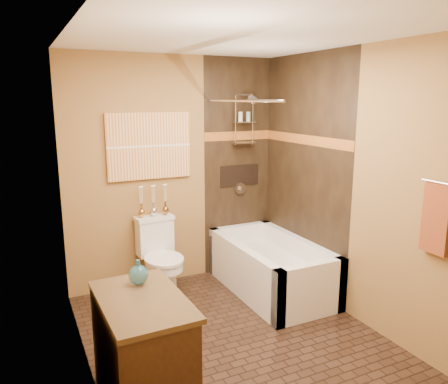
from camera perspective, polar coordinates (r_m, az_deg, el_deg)
floor at (r=3.97m, az=1.68°, el=-18.87°), size 3.00×3.00×0.00m
wall_left at (r=3.14m, az=-18.05°, el=-3.12°), size 0.02×3.00×2.50m
wall_right at (r=4.17m, az=16.57°, el=0.67°), size 0.02×3.00×2.50m
wall_back at (r=4.84m, az=-6.44°, el=2.64°), size 2.40×0.02×2.50m
wall_front at (r=2.32m, az=19.39°, el=-8.53°), size 2.40×0.02×2.50m
ceiling at (r=3.43m, az=1.95°, el=19.79°), size 3.00×3.00×0.00m
alcove_tile_back at (r=5.14m, az=1.79°, el=3.25°), size 0.85×0.01×2.50m
alcove_tile_right at (r=4.74m, az=10.39°, el=2.30°), size 0.01×1.50×2.50m
mosaic_band_back at (r=5.09m, az=1.87°, el=7.36°), size 0.85×0.01×0.10m
mosaic_band_right at (r=4.68m, az=10.46°, el=6.75°), size 0.01×1.50×0.10m
alcove_niche at (r=5.16m, az=2.06°, el=2.17°), size 0.50×0.01×0.25m
shower_fixtures at (r=5.01m, az=2.66°, el=7.80°), size 0.24×0.33×1.16m
curtain_rod at (r=4.25m, az=1.98°, el=11.82°), size 0.03×1.55×0.03m
towel_rust at (r=3.55m, az=26.00°, el=-3.18°), size 0.05×0.22×0.52m
sunset_painting at (r=4.69m, az=-9.74°, el=5.94°), size 0.90×0.04×0.70m
vanity_mirror at (r=2.68m, az=-16.89°, el=-0.07°), size 0.01×1.00×0.90m
bathtub at (r=4.81m, az=6.11°, el=-10.20°), size 0.80×1.50×0.55m
toilet at (r=4.71m, az=-8.32°, el=-8.34°), size 0.42×0.62×0.80m
vanity at (r=3.15m, az=-10.55°, el=-19.82°), size 0.55×0.88×0.77m
teal_bottle at (r=3.14m, az=-11.13°, el=-10.24°), size 0.18×0.18×0.22m
bud_vases at (r=4.71m, az=-9.20°, el=-1.02°), size 0.33×0.07×0.33m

